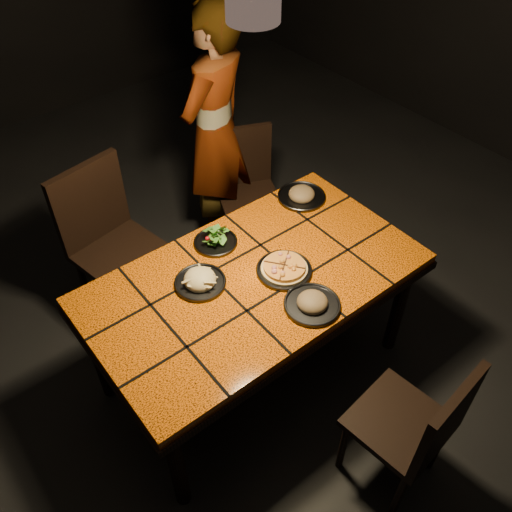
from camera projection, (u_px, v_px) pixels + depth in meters
room_shell at (254, 139)px, 2.06m from camera, size 6.04×7.04×3.08m
dining_table at (254, 287)px, 2.63m from camera, size 1.62×0.92×0.75m
chair_near at (418, 426)px, 2.30m from camera, size 0.43×0.43×0.86m
chair_far_left at (108, 236)px, 3.06m from camera, size 0.52×0.52×0.99m
chair_far_right at (246, 183)px, 3.56m from camera, size 0.50×0.50×0.85m
diner at (215, 133)px, 3.37m from camera, size 0.70×0.59×1.64m
plate_pizza at (284, 269)px, 2.59m from camera, size 0.32×0.32×0.04m
plate_pasta at (200, 281)px, 2.53m from camera, size 0.24×0.24×0.08m
plate_salad at (215, 240)px, 2.73m from camera, size 0.22×0.22×0.07m
plate_mushroom_a at (312, 303)px, 2.43m from camera, size 0.26×0.26×0.09m
plate_mushroom_b at (302, 194)px, 3.00m from camera, size 0.27×0.27×0.09m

